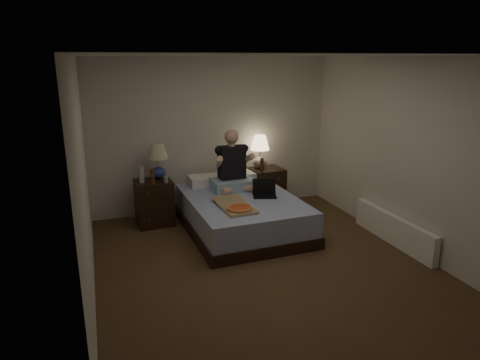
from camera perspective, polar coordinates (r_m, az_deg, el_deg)
name	(u,v)px	position (r m, az deg, el deg)	size (l,w,h in m)	color
floor	(264,264)	(5.43, 3.18, -11.16)	(4.00, 4.50, 0.00)	brown
ceiling	(267,55)	(4.84, 3.65, 16.24)	(4.00, 4.50, 0.00)	white
wall_back	(213,135)	(7.07, -3.61, 5.97)	(4.00, 2.50, 0.00)	white
wall_front	(390,243)	(3.14, 19.42, -7.93)	(4.00, 2.50, 0.00)	white
wall_left	(84,183)	(4.63, -20.14, -0.37)	(4.50, 2.50, 0.00)	white
wall_right	(406,155)	(6.03, 21.28, 3.15)	(4.50, 2.50, 0.00)	white
bed	(242,214)	(6.35, 0.24, -4.51)	(1.52, 2.03, 0.51)	#5C75B9
nightstand_left	(154,203)	(6.67, -11.35, -2.96)	(0.53, 0.48, 0.69)	black
nightstand_right	(266,188)	(7.29, 3.54, -1.07)	(0.52, 0.47, 0.68)	black
lamp_left	(158,161)	(6.59, -10.91, 2.52)	(0.32, 0.32, 0.56)	navy
lamp_right	(260,152)	(7.17, 2.66, 3.77)	(0.32, 0.32, 0.56)	gray
water_bottle	(142,175)	(6.46, -13.00, 0.71)	(0.07, 0.07, 0.25)	#B4BCCB
soda_can	(166,179)	(6.41, -9.87, 0.07)	(0.07, 0.07, 0.10)	#BAB9B5
beer_bottle_left	(153,177)	(6.36, -11.57, 0.45)	(0.06, 0.06, 0.23)	#552B0C
beer_bottle_right	(262,165)	(6.99, 2.93, 2.07)	(0.06, 0.06, 0.23)	#5A2B0C
person	(233,160)	(6.53, -0.96, 2.68)	(0.66, 0.52, 0.93)	black
laptop	(265,189)	(6.27, 3.32, -1.18)	(0.34, 0.28, 0.24)	black
pizza_box	(239,209)	(5.68, -0.07, -3.85)	(0.40, 0.76, 0.08)	tan
radiator	(393,229)	(6.29, 19.78, -6.23)	(0.10, 1.60, 0.40)	white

